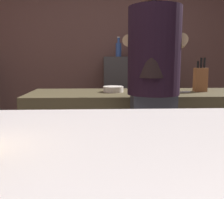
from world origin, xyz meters
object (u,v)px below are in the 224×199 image
Objects in this scene: bartender at (153,86)px; bottle_vinegar at (119,49)px; knife_block at (200,79)px; chefs_knife at (177,92)px; mixing_bowl at (114,89)px; bottle_hot_sauce at (131,50)px; bottle_soy at (145,49)px.

bartender is 1.67m from bottle_vinegar.
bottle_vinegar is at bearing 118.23° from knife_block.
chefs_knife is (-0.22, -0.08, -0.10)m from knife_block.
mixing_bowl is 0.71× the size of chefs_knife.
bartender is 5.97× the size of knife_block.
mixing_bowl is at bearing 156.91° from chefs_knife.
bottle_hot_sauce is (-0.45, 1.24, 0.28)m from knife_block.
bottle_soy reaches higher than chefs_knife.
bottle_hot_sauce is at bearing 76.86° from mixing_bowl.
bartender is at bearing -136.11° from knife_block.
bottle_hot_sauce is (-0.23, 1.32, 0.39)m from chefs_knife.
chefs_knife is at bearing -160.63° from knife_block.
bartender is 0.50m from chefs_knife.
knife_block is 1.25m from bottle_soy.
bartender is at bearing -85.99° from bottle_vinegar.
bottle_soy is (0.46, 1.18, 0.39)m from mixing_bowl.
bottle_vinegar reaches higher than mixing_bowl.
bartender reaches higher than knife_block.
bottle_soy is (0.17, -0.06, 0.02)m from bottle_hot_sauce.
knife_block reaches higher than mixing_bowl.
bottle_hot_sauce is at bearing 85.36° from chefs_knife.
mixing_bowl is (-0.74, 0.00, -0.08)m from knife_block.
bottle_hot_sauce is 0.86× the size of bottle_vinegar.
mixing_bowl is at bearing 42.23° from bartender.
chefs_knife is at bearing -72.14° from bottle_vinegar.
bartender is at bearing -91.85° from bottle_hot_sauce.
knife_block is at bearing -61.77° from bottle_vinegar.
knife_block is 1.35× the size of bottle_hot_sauce.
knife_block is 1.35m from bottle_hot_sauce.
bartender is 10.04× the size of mixing_bowl.
bartender is 6.89× the size of bottle_vinegar.
mixing_bowl is at bearing -103.14° from bottle_hot_sauce.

